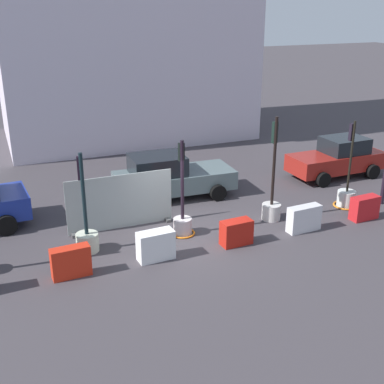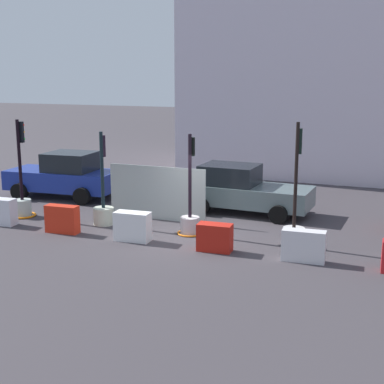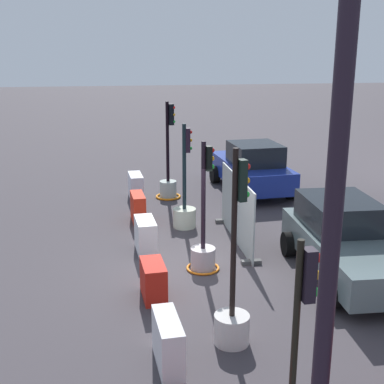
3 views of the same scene
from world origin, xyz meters
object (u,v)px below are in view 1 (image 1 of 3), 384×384
traffic_light_1 (87,234)px  traffic_light_4 (347,194)px  traffic_light_3 (272,201)px  car_red_compact (338,158)px  traffic_light_2 (183,218)px  construction_barrier_5 (365,208)px  car_grey_saloon (170,177)px  construction_barrier_2 (156,246)px  construction_barrier_4 (304,219)px  construction_barrier_1 (71,262)px  construction_barrier_3 (236,232)px

traffic_light_1 → traffic_light_4: size_ratio=0.97×
traffic_light_3 → car_red_compact: (4.94, 2.89, 0.14)m
traffic_light_2 → car_red_compact: traffic_light_2 is taller
traffic_light_2 → traffic_light_4: bearing=-0.8°
construction_barrier_5 → car_red_compact: (1.97, 4.10, 0.40)m
construction_barrier_5 → car_grey_saloon: size_ratio=0.22×
construction_barrier_2 → car_red_compact: car_red_compact is taller
construction_barrier_2 → construction_barrier_4: 5.10m
construction_barrier_4 → construction_barrier_5: construction_barrier_4 is taller
traffic_light_3 → construction_barrier_5: traffic_light_3 is taller
traffic_light_2 → construction_barrier_1: (-3.79, -1.34, -0.12)m
traffic_light_3 → construction_barrier_2: (-4.60, -1.23, -0.23)m
construction_barrier_3 → car_grey_saloon: 4.59m
traffic_light_4 → construction_barrier_3: 5.27m
car_grey_saloon → traffic_light_2: bearing=-103.1°
traffic_light_1 → construction_barrier_3: traffic_light_1 is taller
traffic_light_3 → construction_barrier_2: 4.76m
construction_barrier_4 → car_red_compact: bearing=42.8°
construction_barrier_4 → car_red_compact: size_ratio=0.28×
construction_barrier_3 → construction_barrier_5: bearing=0.5°
construction_barrier_3 → traffic_light_3: bearing=32.3°
traffic_light_2 → construction_barrier_5: size_ratio=3.05×
construction_barrier_5 → traffic_light_4: bearing=82.2°
traffic_light_4 → construction_barrier_1: 10.26m
construction_barrier_5 → car_red_compact: size_ratio=0.25×
construction_barrier_4 → construction_barrier_1: bearing=-179.5°
traffic_light_1 → construction_barrier_4: (6.84, -1.27, -0.13)m
traffic_light_4 → car_grey_saloon: traffic_light_4 is taller
traffic_light_3 → construction_barrier_2: traffic_light_3 is taller
traffic_light_1 → construction_barrier_1: (-0.71, -1.34, -0.12)m
traffic_light_4 → construction_barrier_4: (-2.64, -1.19, -0.05)m
car_grey_saloon → car_red_compact: 7.46m
car_grey_saloon → construction_barrier_5: bearing=-39.4°
traffic_light_2 → construction_barrier_3: traffic_light_2 is taller
construction_barrier_3 → traffic_light_2: bearing=134.2°
traffic_light_2 → traffic_light_3: bearing=-1.0°
construction_barrier_2 → car_grey_saloon: car_grey_saloon is taller
construction_barrier_1 → car_grey_saloon: 6.45m
car_grey_saloon → construction_barrier_2: bearing=-114.8°
traffic_light_2 → construction_barrier_3: 1.83m
construction_barrier_1 → traffic_light_1: bearing=62.2°
construction_barrier_1 → construction_barrier_3: size_ratio=1.09×
traffic_light_4 → car_red_compact: size_ratio=0.77×
traffic_light_4 → car_grey_saloon: (-5.65, 3.32, 0.35)m
traffic_light_2 → traffic_light_1: bearing=-179.9°
construction_barrier_4 → construction_barrier_5: 2.48m
construction_barrier_1 → construction_barrier_4: (7.55, 0.06, -0.01)m
car_red_compact → traffic_light_1: bearing=-165.9°
construction_barrier_3 → traffic_light_4: bearing=13.4°
traffic_light_1 → traffic_light_3: size_ratio=0.86×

